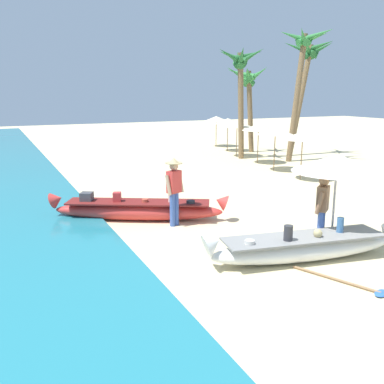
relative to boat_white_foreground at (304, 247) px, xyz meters
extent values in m
plane|color=beige|center=(0.85, 0.55, -0.29)|extent=(80.00, 80.00, 0.00)
ellipsoid|color=white|center=(0.00, 0.00, -0.04)|extent=(4.15, 1.49, 0.49)
cone|color=white|center=(-1.95, 0.34, 0.26)|extent=(0.50, 0.55, 0.55)
cube|color=gray|center=(0.00, 0.00, 0.21)|extent=(3.51, 1.40, 0.04)
cylinder|color=silver|center=(-1.27, 0.09, 0.26)|extent=(0.19, 0.19, 0.10)
cylinder|color=#2D2D33|center=(-0.46, -0.06, 0.37)|extent=(0.18, 0.18, 0.33)
sphere|color=tan|center=(0.23, -0.13, 0.30)|extent=(0.18, 0.18, 0.18)
cylinder|color=#386699|center=(0.86, -0.11, 0.37)|extent=(0.14, 0.14, 0.34)
ellipsoid|color=red|center=(-2.19, 4.20, -0.04)|extent=(4.38, 2.82, 0.49)
cone|color=red|center=(-0.22, 3.13, 0.26)|extent=(0.57, 0.58, 0.51)
cone|color=red|center=(-4.16, 5.26, 0.26)|extent=(0.57, 0.58, 0.51)
cube|color=maroon|center=(-2.19, 4.20, 0.21)|extent=(3.74, 2.49, 0.04)
cube|color=#424247|center=(-3.43, 4.88, 0.33)|extent=(0.42, 0.42, 0.25)
cube|color=#B73333|center=(-2.70, 4.46, 0.34)|extent=(0.27, 0.28, 0.27)
cylinder|color=#B74C38|center=(-2.04, 4.07, 0.26)|extent=(0.17, 0.17, 0.10)
cylinder|color=silver|center=(-1.40, 3.77, 0.34)|extent=(0.16, 0.16, 0.26)
cylinder|color=#2D2D33|center=(-0.99, 3.41, 0.26)|extent=(0.23, 0.23, 0.10)
cylinder|color=#3D5BA8|center=(-1.44, 3.33, 0.15)|extent=(0.14, 0.14, 0.88)
cylinder|color=#3D5BA8|center=(-1.57, 3.28, 0.15)|extent=(0.14, 0.14, 0.88)
cube|color=#DB3D38|center=(-1.51, 3.30, 0.88)|extent=(0.42, 0.35, 0.57)
cylinder|color=tan|center=(-1.29, 3.38, 0.83)|extent=(0.16, 0.21, 0.52)
cylinder|color=tan|center=(-1.71, 3.19, 0.83)|extent=(0.16, 0.21, 0.52)
sphere|color=tan|center=(-1.51, 3.30, 1.29)|extent=(0.22, 0.22, 0.22)
cylinder|color=tan|center=(-1.51, 3.30, 1.37)|extent=(0.44, 0.44, 0.02)
cone|color=tan|center=(-1.51, 3.30, 1.44)|extent=(0.26, 0.26, 0.12)
cylinder|color=#3D5BA8|center=(0.73, 0.34, 0.15)|extent=(0.14, 0.14, 0.87)
cylinder|color=#3D5BA8|center=(0.84, 0.43, 0.15)|extent=(0.14, 0.14, 0.87)
cube|color=brown|center=(0.78, 0.39, 0.86)|extent=(0.42, 0.40, 0.55)
cylinder|color=brown|center=(0.59, 0.26, 0.81)|extent=(0.19, 0.21, 0.50)
cylinder|color=brown|center=(0.95, 0.54, 0.81)|extent=(0.19, 0.21, 0.50)
sphere|color=brown|center=(0.78, 0.39, 1.25)|extent=(0.22, 0.22, 0.22)
cylinder|color=#B7B7BC|center=(1.21, 0.48, 0.74)|extent=(0.05, 0.05, 2.06)
cone|color=silver|center=(1.21, 0.48, 1.60)|extent=(1.97, 1.97, 0.39)
cylinder|color=#333338|center=(1.21, 0.48, -0.26)|extent=(0.36, 0.36, 0.06)
cylinder|color=#8E6B47|center=(5.35, 6.67, 0.66)|extent=(0.04, 0.04, 1.90)
cone|color=beige|center=(5.35, 6.67, 1.46)|extent=(1.60, 1.60, 0.32)
cylinder|color=#8E6B47|center=(5.60, 8.79, 0.66)|extent=(0.04, 0.04, 1.90)
cone|color=beige|center=(5.60, 8.79, 1.46)|extent=(1.60, 1.60, 0.32)
cylinder|color=#8E6B47|center=(6.08, 10.82, 0.66)|extent=(0.04, 0.04, 1.90)
cone|color=beige|center=(6.08, 10.82, 1.46)|extent=(1.60, 1.60, 0.32)
cylinder|color=#8E6B47|center=(6.30, 13.17, 0.66)|extent=(0.04, 0.04, 1.90)
cone|color=beige|center=(6.30, 13.17, 1.46)|extent=(1.60, 1.60, 0.32)
cylinder|color=#8E6B47|center=(6.94, 15.26, 0.66)|extent=(0.04, 0.04, 1.90)
cone|color=beige|center=(6.94, 15.26, 1.46)|extent=(1.60, 1.60, 0.32)
cylinder|color=#8E6B47|center=(7.36, 17.45, 0.66)|extent=(0.04, 0.04, 1.90)
cone|color=beige|center=(7.36, 17.45, 1.46)|extent=(1.60, 1.60, 0.32)
cylinder|color=brown|center=(9.62, 12.20, 2.62)|extent=(1.30, 0.28, 5.87)
cone|color=#23602D|center=(10.62, 12.13, 5.30)|extent=(1.82, 0.62, 1.09)
cone|color=#23602D|center=(10.22, 12.63, 5.35)|extent=(0.65, 1.64, 0.95)
cone|color=#23602D|center=(9.74, 12.54, 5.33)|extent=(1.65, 1.51, 1.03)
cone|color=#23602D|center=(9.79, 12.01, 5.30)|extent=(1.42, 1.00, 1.03)
cone|color=#23602D|center=(10.25, 11.74, 5.43)|extent=(0.79, 1.79, 0.73)
cylinder|color=brown|center=(6.05, 12.43, 2.36)|extent=(0.49, 0.28, 5.30)
cone|color=#23602D|center=(6.37, 12.39, 4.88)|extent=(1.61, 0.53, 0.76)
cone|color=#23602D|center=(6.10, 12.81, 4.75)|extent=(0.88, 1.49, 1.10)
cone|color=#23602D|center=(5.72, 12.80, 4.84)|extent=(1.17, 1.56, 0.90)
cone|color=#23602D|center=(5.52, 12.47, 4.78)|extent=(1.59, 0.51, 1.04)
cone|color=#23602D|center=(5.76, 12.02, 4.73)|extent=(1.00, 1.61, 1.15)
cone|color=#23602D|center=(6.23, 12.07, 4.77)|extent=(1.28, 1.53, 1.07)
cylinder|color=brown|center=(7.84, 14.33, 1.98)|extent=(0.63, 0.28, 4.56)
cone|color=#337F3D|center=(8.13, 14.38, 4.04)|extent=(1.74, 0.54, 1.04)
cone|color=#337F3D|center=(7.85, 14.70, 4.11)|extent=(1.03, 1.55, 0.82)
cone|color=#337F3D|center=(7.44, 14.78, 4.12)|extent=(1.16, 1.83, 0.80)
cone|color=#337F3D|center=(7.16, 14.38, 3.97)|extent=(1.80, 0.54, 1.20)
cone|color=#337F3D|center=(7.42, 14.01, 4.09)|extent=(1.19, 1.39, 0.88)
cone|color=#337F3D|center=(7.85, 13.89, 3.97)|extent=(0.97, 1.66, 1.19)
cylinder|color=brown|center=(8.11, 10.62, 2.76)|extent=(0.86, 0.28, 6.13)
cone|color=#337F3D|center=(8.91, 10.62, 5.65)|extent=(1.88, 0.37, 0.91)
cone|color=#337F3D|center=(8.64, 11.10, 5.65)|extent=(1.19, 1.92, 0.90)
cone|color=#337F3D|center=(8.03, 10.84, 5.67)|extent=(1.55, 1.14, 0.84)
cone|color=#337F3D|center=(8.10, 10.35, 5.58)|extent=(1.33, 1.23, 1.06)
cone|color=#337F3D|center=(8.61, 10.17, 5.69)|extent=(1.12, 1.83, 0.79)
cylinder|color=#8E6B47|center=(-0.13, -1.05, -0.26)|extent=(0.69, 1.59, 0.05)
ellipsoid|color=#2D60B7|center=(0.19, -1.84, -0.26)|extent=(0.41, 0.32, 0.03)
camera|label=1|loc=(-5.65, -6.58, 3.13)|focal=40.08mm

